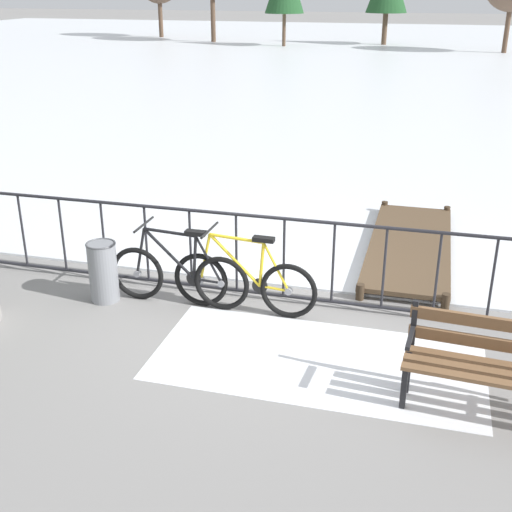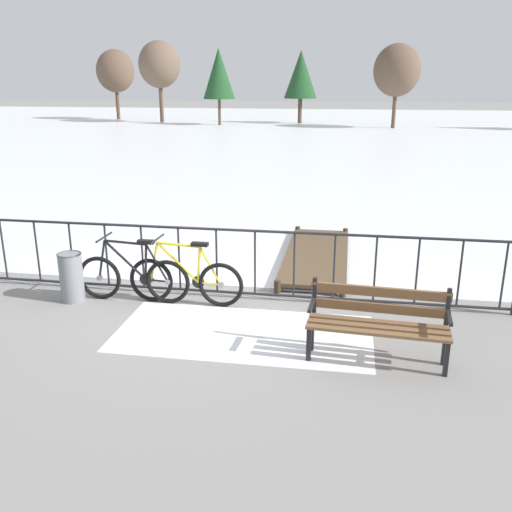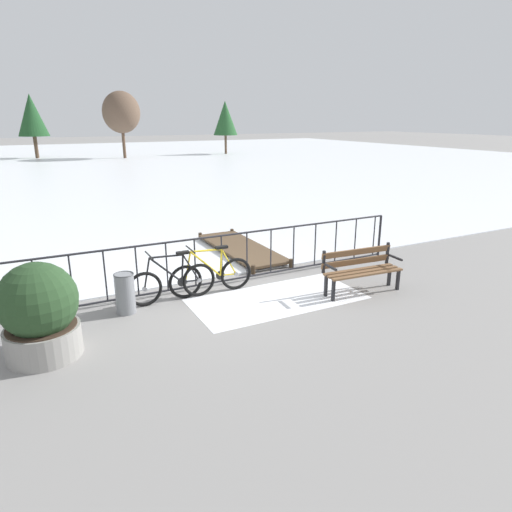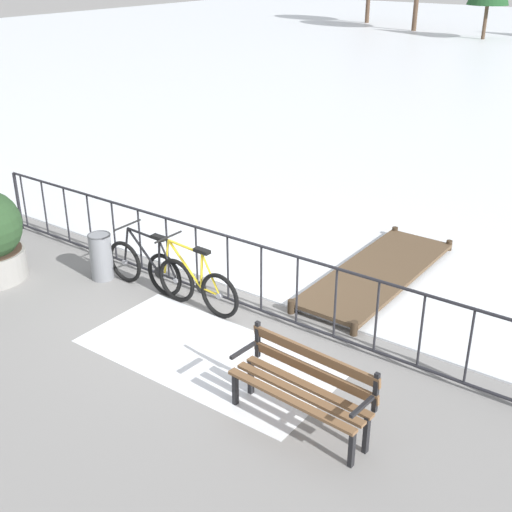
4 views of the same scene
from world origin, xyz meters
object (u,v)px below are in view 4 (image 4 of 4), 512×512
Objects in this scene: trash_bin at (101,256)px; park_bench at (304,383)px; bicycle_near_railing at (150,269)px; bicycle_second at (191,283)px.

park_bench is at bearing -14.16° from trash_bin.
bicycle_near_railing is 2.34× the size of trash_bin.
trash_bin is (-1.69, -0.15, 0.00)m from bicycle_second.
bicycle_near_railing and bicycle_second have the same top height.
bicycle_second is at bearing 1.05° from bicycle_near_railing.
bicycle_second is at bearing 4.94° from trash_bin.
park_bench reaches higher than trash_bin.
bicycle_near_railing is at bearing 160.37° from park_bench.
bicycle_second is (0.79, 0.01, 0.00)m from bicycle_near_railing.
trash_bin is (-0.90, -0.13, 0.00)m from bicycle_near_railing.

